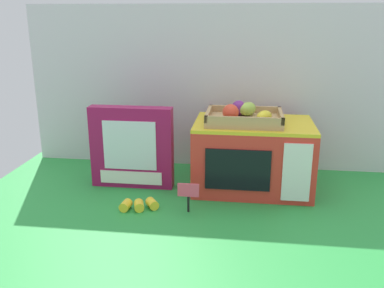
{
  "coord_description": "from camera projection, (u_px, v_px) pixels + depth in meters",
  "views": [
    {
      "loc": [
        0.1,
        -1.42,
        0.62
      ],
      "look_at": [
        -0.09,
        0.03,
        0.17
      ],
      "focal_mm": 39.22,
      "sensor_mm": 36.0,
      "label": 1
    }
  ],
  "objects": [
    {
      "name": "ground_plane",
      "position": [
        215.0,
        191.0,
        1.54
      ],
      "size": [
        1.7,
        1.7,
        0.0
      ],
      "primitive_type": "plane",
      "color": "green",
      "rests_on": "ground"
    },
    {
      "name": "display_back_panel",
      "position": [
        222.0,
        88.0,
        1.72
      ],
      "size": [
        1.61,
        0.03,
        0.66
      ],
      "primitive_type": "cube",
      "color": "silver",
      "rests_on": "ground"
    },
    {
      "name": "toy_microwave",
      "position": [
        253.0,
        155.0,
        1.54
      ],
      "size": [
        0.42,
        0.29,
        0.25
      ],
      "color": "red",
      "rests_on": "ground"
    },
    {
      "name": "food_groups_crate",
      "position": [
        244.0,
        116.0,
        1.48
      ],
      "size": [
        0.27,
        0.19,
        0.08
      ],
      "color": "tan",
      "rests_on": "toy_microwave"
    },
    {
      "name": "cookie_set_box",
      "position": [
        132.0,
        147.0,
        1.55
      ],
      "size": [
        0.31,
        0.06,
        0.3
      ],
      "color": "#99144C",
      "rests_on": "ground"
    },
    {
      "name": "price_sign",
      "position": [
        188.0,
        193.0,
        1.36
      ],
      "size": [
        0.07,
        0.01,
        0.1
      ],
      "color": "black",
      "rests_on": "ground"
    },
    {
      "name": "loose_toy_banana",
      "position": [
        139.0,
        205.0,
        1.39
      ],
      "size": [
        0.13,
        0.08,
        0.03
      ],
      "color": "yellow",
      "rests_on": "ground"
    }
  ]
}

